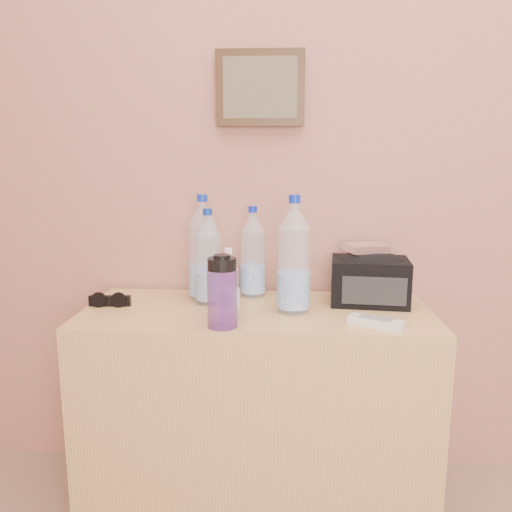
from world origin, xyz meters
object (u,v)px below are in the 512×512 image
(sunglasses, at_px, (110,301))
(pet_large_d, at_px, (294,261))
(pet_large_a, at_px, (203,253))
(pet_large_c, at_px, (208,262))
(toiletry_bag, at_px, (370,278))
(pet_small, at_px, (229,288))
(pet_large_b, at_px, (253,257))
(nalgene_bottle, at_px, (222,292))
(foil_packet, at_px, (366,248))
(ac_remote, at_px, (376,322))
(dresser, at_px, (257,408))

(sunglasses, bearing_deg, pet_large_d, -5.34)
(pet_large_a, distance_m, sunglasses, 0.34)
(pet_large_c, xyz_separation_m, toiletry_bag, (0.53, 0.03, -0.05))
(pet_small, xyz_separation_m, toiletry_bag, (0.45, 0.19, -0.01))
(pet_large_b, height_order, pet_large_d, pet_large_d)
(pet_large_c, height_order, pet_small, pet_large_c)
(pet_large_a, xyz_separation_m, pet_large_b, (0.17, 0.05, -0.02))
(nalgene_bottle, xyz_separation_m, foil_packet, (0.45, 0.30, 0.08))
(ac_remote, bearing_deg, toiletry_bag, 113.58)
(pet_small, height_order, toiletry_bag, pet_small)
(pet_large_d, bearing_deg, pet_large_a, 155.78)
(pet_large_d, xyz_separation_m, nalgene_bottle, (-0.20, -0.16, -0.06))
(sunglasses, bearing_deg, nalgene_bottle, -27.97)
(dresser, bearing_deg, pet_large_b, 97.77)
(nalgene_bottle, bearing_deg, pet_large_b, 79.13)
(pet_large_b, height_order, foil_packet, pet_large_b)
(foil_packet, bearing_deg, sunglasses, -172.66)
(pet_large_b, distance_m, ac_remote, 0.50)
(pet_large_a, height_order, nalgene_bottle, pet_large_a)
(dresser, distance_m, pet_small, 0.46)
(dresser, height_order, pet_large_b, pet_large_b)
(pet_large_c, relative_size, pet_small, 1.47)
(sunglasses, height_order, foil_packet, foil_packet)
(pet_small, distance_m, toiletry_bag, 0.49)
(pet_large_d, bearing_deg, ac_remote, -27.68)
(pet_large_b, relative_size, ac_remote, 1.99)
(pet_small, bearing_deg, sunglasses, 164.58)
(pet_small, relative_size, ac_remote, 1.36)
(pet_small, bearing_deg, dresser, 52.82)
(dresser, bearing_deg, pet_large_c, 159.73)
(pet_large_a, xyz_separation_m, toiletry_bag, (0.56, -0.02, -0.07))
(pet_large_b, height_order, sunglasses, pet_large_b)
(nalgene_bottle, bearing_deg, pet_large_c, 107.29)
(nalgene_bottle, xyz_separation_m, ac_remote, (0.44, 0.03, -0.09))
(pet_large_c, xyz_separation_m, sunglasses, (-0.32, -0.05, -0.12))
(pet_large_c, bearing_deg, foil_packet, 6.08)
(sunglasses, bearing_deg, toiletry_bag, 3.17)
(ac_remote, distance_m, foil_packet, 0.31)
(pet_large_d, distance_m, ac_remote, 0.31)
(dresser, bearing_deg, ac_remote, -22.64)
(pet_small, bearing_deg, foil_packet, 26.62)
(pet_large_c, distance_m, pet_small, 0.19)
(pet_large_d, relative_size, ac_remote, 2.32)
(pet_large_c, height_order, ac_remote, pet_large_c)
(ac_remote, bearing_deg, pet_large_a, -177.78)
(pet_large_b, bearing_deg, nalgene_bottle, -100.87)
(nalgene_bottle, bearing_deg, sunglasses, 154.45)
(ac_remote, distance_m, toiletry_bag, 0.25)
(pet_large_d, distance_m, sunglasses, 0.61)
(dresser, relative_size, foil_packet, 8.87)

